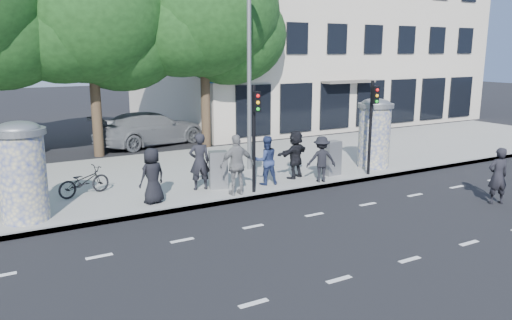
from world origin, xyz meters
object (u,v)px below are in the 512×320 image
cabinet_left (218,170)px  traffic_pole_far (372,118)px  ped_d (321,159)px  ped_e (237,165)px  ad_column_left (22,169)px  ped_b (199,162)px  ad_column_right (374,131)px  street_lamp (250,44)px  car_right (151,129)px  man_road (498,176)px  bicycle (84,181)px  ped_f (295,154)px  ped_c (266,160)px  traffic_pole_near (255,128)px  cabinet_right (332,158)px  ped_a (152,176)px

cabinet_left → traffic_pole_far: bearing=5.4°
ped_d → ped_e: size_ratio=0.83×
ad_column_left → ped_b: (5.22, 0.48, -0.46)m
ad_column_right → street_lamp: 5.81m
ad_column_right → ped_e: 6.47m
ped_e → car_right: size_ratio=0.34×
ad_column_right → man_road: 5.19m
car_right → ped_d: bearing=179.8°
ped_d → bicycle: bearing=4.0°
cabinet_left → car_right: bearing=101.7°
ad_column_left → ped_f: bearing=1.5°
ped_b → cabinet_left: bearing=177.8°
ped_c → cabinet_left: ped_c is taller
ad_column_left → cabinet_left: bearing=3.5°
ped_f → ped_e: bearing=-3.4°
traffic_pole_near → ped_e: (-0.60, 0.06, -1.13)m
traffic_pole_far → cabinet_right: 2.02m
car_right → traffic_pole_far: bearing=-169.8°
traffic_pole_far → car_right: traffic_pole_far is taller
traffic_pole_far → ped_e: 5.52m
cabinet_right → ped_f: bearing=165.4°
traffic_pole_far → ped_c: size_ratio=2.06×
ped_c → cabinet_left: size_ratio=1.35×
man_road → car_right: bearing=-47.0°
ped_e → man_road: ped_e is taller
ped_e → street_lamp: bearing=-120.9°
traffic_pole_near → cabinet_left: 1.97m
man_road → cabinet_right: (-2.48, 4.89, -0.10)m
ped_c → man_road: (5.24, -4.91, -0.11)m
ped_e → bicycle: ped_e is taller
ad_column_left → traffic_pole_near: (6.60, -0.71, 0.69)m
street_lamp → car_right: (-1.45, 7.53, -3.97)m
ped_c → ped_d: size_ratio=1.05×
ped_b → car_right: bearing=-88.6°
ped_d → bicycle: (-7.44, 2.29, -0.35)m
bicycle → car_right: 9.32m
ad_column_left → ped_b: 5.26m
ped_f → bicycle: 7.11m
ad_column_right → man_road: bearing=-87.2°
traffic_pole_far → ped_f: bearing=160.4°
ped_c → traffic_pole_far: bearing=-178.6°
traffic_pole_near → street_lamp: (1.40, 2.84, 2.56)m
ad_column_left → ad_column_right: same height
ped_e → ped_a: bearing=-4.6°
man_road → bicycle: (-10.84, 6.58, -0.28)m
traffic_pole_near → ped_e: bearing=174.6°
ped_b → car_right: ped_b is taller
ad_column_left → bicycle: ad_column_left is taller
street_lamp → ped_b: 4.93m
ped_d → bicycle: 7.79m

